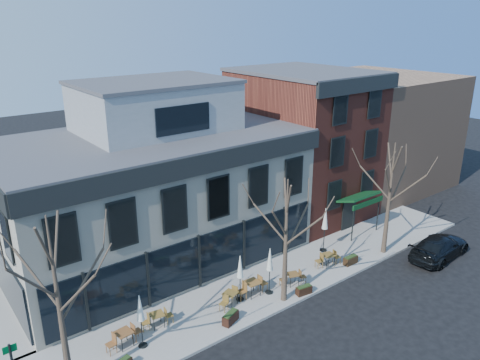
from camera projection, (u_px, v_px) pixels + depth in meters
ground at (199, 289)px, 26.99m from camera, size 120.00×120.00×0.00m
sidewalk_front at (266, 285)px, 27.25m from camera, size 33.50×4.70×0.15m
corner_building at (154, 189)px, 29.24m from camera, size 18.39×10.39×11.10m
red_brick_building at (302, 142)px, 36.37m from camera, size 8.20×11.78×11.18m
bg_building at (371, 130)px, 43.14m from camera, size 12.00×12.00×10.00m
tree_corner at (59, 305)px, 18.27m from camera, size 3.93×3.98×7.92m
tree_mid at (286, 240)px, 24.57m from camera, size 3.50×3.55×7.04m
tree_right at (390, 197)px, 29.72m from camera, size 3.72×3.77×7.48m
parked_sedan at (439, 247)px, 30.37m from camera, size 5.29×2.43×1.50m
cafe_set_0 at (124, 337)px, 21.97m from camera, size 1.88×0.82×0.98m
cafe_set_1 at (157, 319)px, 23.40m from camera, size 1.71×0.76×0.88m
cafe_set_2 at (230, 297)px, 25.15m from camera, size 1.77×1.02×0.91m
cafe_set_3 at (252, 287)px, 26.00m from camera, size 2.00×0.83×1.05m
cafe_set_4 at (293, 278)px, 27.06m from camera, size 1.68×0.96×0.86m
cafe_set_5 at (328, 259)px, 29.13m from camera, size 1.83×0.86×0.94m
umbrella_0 at (140, 311)px, 21.49m from camera, size 0.44×0.44×2.78m
umbrella_2 at (240, 269)px, 25.11m from camera, size 0.44×0.44×2.72m
umbrella_3 at (270, 262)px, 25.75m from camera, size 0.45×0.45×2.79m
umbrella_4 at (325, 221)px, 30.45m from camera, size 0.49×0.49×3.05m
planter_1 at (231, 317)px, 23.77m from camera, size 1.09×0.74×0.57m
planter_2 at (304, 290)px, 26.21m from camera, size 0.97×0.51×0.52m
planter_3 at (351, 260)px, 29.39m from camera, size 0.99×0.41×0.55m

